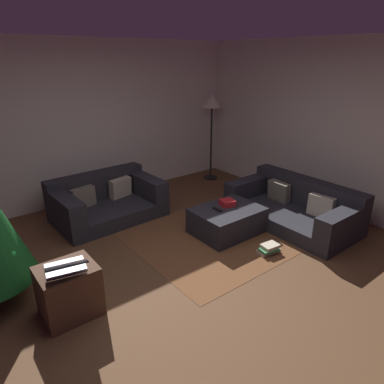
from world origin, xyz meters
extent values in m
plane|color=brown|center=(0.00, 0.00, 0.00)|extent=(6.40, 6.40, 0.00)
cube|color=silver|center=(0.00, 3.14, 1.30)|extent=(6.40, 0.12, 2.60)
cube|color=silver|center=(3.14, 0.00, 1.30)|extent=(0.12, 6.40, 2.60)
cube|color=#26262B|center=(0.12, 2.15, 0.11)|extent=(1.59, 1.05, 0.22)
cube|color=#26262B|center=(0.10, 2.53, 0.43)|extent=(1.56, 0.30, 0.42)
cube|color=#26262B|center=(0.77, 2.17, 0.38)|extent=(0.28, 1.00, 0.32)
cube|color=#26262B|center=(-0.54, 2.13, 0.38)|extent=(0.28, 1.00, 0.32)
cube|color=#BCB299|center=(0.42, 2.34, 0.37)|extent=(0.38, 0.21, 0.31)
cube|color=#716B5B|center=(-0.20, 2.31, 0.37)|extent=(0.38, 0.19, 0.30)
cube|color=#26262B|center=(2.15, 0.34, 0.10)|extent=(0.99, 1.85, 0.21)
cube|color=#26262B|center=(2.52, 0.34, 0.41)|extent=(0.24, 1.84, 0.41)
cube|color=#26262B|center=(2.15, -0.46, 0.35)|extent=(0.98, 0.24, 0.28)
cube|color=#26262B|center=(2.15, 1.14, 0.35)|extent=(0.98, 0.24, 0.28)
cube|color=#BCB299|center=(2.32, -0.03, 0.36)|extent=(0.17, 0.37, 0.31)
cube|color=#716B5B|center=(2.32, 0.71, 0.36)|extent=(0.16, 0.37, 0.31)
cube|color=#26262B|center=(1.22, 0.71, 0.18)|extent=(0.92, 0.70, 0.36)
cube|color=red|center=(1.29, 0.79, 0.40)|extent=(0.22, 0.21, 0.08)
cube|color=black|center=(1.07, 0.76, 0.37)|extent=(0.05, 0.16, 0.02)
sphere|color=green|center=(-1.45, 0.84, 0.59)|extent=(0.06, 0.06, 0.06)
cube|color=#4C3323|center=(-1.11, 0.42, 0.25)|extent=(0.52, 0.44, 0.51)
cube|color=silver|center=(-1.11, 0.42, 0.52)|extent=(0.39, 0.32, 0.02)
cube|color=black|center=(-1.14, 0.24, 0.64)|extent=(0.39, 0.30, 0.12)
cube|color=beige|center=(1.26, -0.02, 0.02)|extent=(0.30, 0.19, 0.04)
cube|color=#387A47|center=(1.23, -0.04, 0.06)|extent=(0.26, 0.20, 0.03)
cube|color=beige|center=(1.27, -0.03, 0.10)|extent=(0.23, 0.18, 0.04)
cylinder|color=black|center=(2.57, 2.62, 0.01)|extent=(0.28, 0.28, 0.02)
cylinder|color=black|center=(2.57, 2.62, 0.71)|extent=(0.04, 0.04, 1.42)
cone|color=beige|center=(2.57, 2.62, 1.54)|extent=(0.36, 0.36, 0.24)
cube|color=brown|center=(1.22, 0.71, 0.00)|extent=(2.60, 2.00, 0.01)
camera|label=1|loc=(-1.86, -2.44, 2.33)|focal=32.61mm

